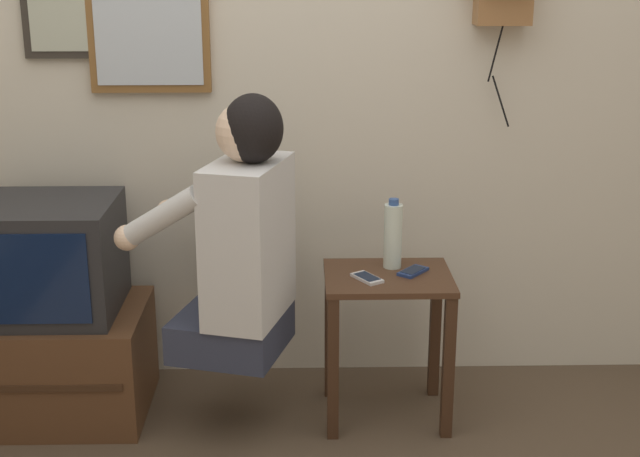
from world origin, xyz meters
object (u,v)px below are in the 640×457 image
at_px(television, 44,257).
at_px(framed_picture, 76,5).
at_px(person, 241,237).
at_px(water_bottle, 393,235).
at_px(wall_mirror, 148,12).
at_px(cell_phone_held, 367,278).
at_px(cell_phone_spare, 413,271).

xyz_separation_m(television, framed_picture, (0.11, 0.31, 0.87)).
relative_size(person, framed_picture, 2.28).
bearing_deg(water_bottle, person, -162.61).
xyz_separation_m(framed_picture, water_bottle, (1.15, -0.30, -0.80)).
bearing_deg(framed_picture, person, -37.55).
distance_m(person, framed_picture, 1.08).
height_order(framed_picture, wall_mirror, wall_mirror).
relative_size(wall_mirror, cell_phone_held, 4.30).
bearing_deg(cell_phone_spare, wall_mirror, -161.35).
bearing_deg(wall_mirror, cell_phone_held, -28.43).
xyz_separation_m(person, wall_mirror, (-0.35, 0.47, 0.72)).
xyz_separation_m(person, cell_phone_spare, (0.61, 0.10, -0.17)).
distance_m(person, wall_mirror, 0.93).
distance_m(television, cell_phone_held, 1.17).
bearing_deg(person, wall_mirror, 53.28).
bearing_deg(water_bottle, cell_phone_held, -128.18).
height_order(television, framed_picture, framed_picture).
bearing_deg(wall_mirror, cell_phone_spare, -20.69).
xyz_separation_m(television, cell_phone_held, (1.16, -0.12, -0.04)).
bearing_deg(wall_mirror, person, -52.99).
bearing_deg(television, cell_phone_spare, -2.32).
distance_m(person, cell_phone_spare, 0.64).
bearing_deg(cell_phone_spare, framed_picture, -157.35).
bearing_deg(cell_phone_spare, cell_phone_held, -119.85).
height_order(person, cell_phone_spare, person).
bearing_deg(framed_picture, cell_phone_held, -22.32).
height_order(framed_picture, cell_phone_spare, framed_picture).
distance_m(framed_picture, cell_phone_spare, 1.57).
bearing_deg(person, water_bottle, -56.34).
height_order(framed_picture, water_bottle, framed_picture).
distance_m(television, framed_picture, 0.93).
xyz_separation_m(cell_phone_spare, water_bottle, (-0.07, 0.06, 0.12)).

